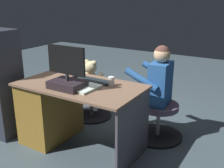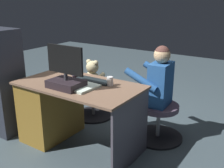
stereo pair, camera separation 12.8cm
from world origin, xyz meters
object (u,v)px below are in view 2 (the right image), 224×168
at_px(monitor, 66,76).
at_px(person, 153,85).
at_px(teddy_bear, 93,75).
at_px(desk, 57,107).
at_px(cup, 110,81).
at_px(office_chair_teddy, 93,100).
at_px(tv_remote, 58,79).
at_px(keyboard, 93,80).
at_px(computer_mouse, 75,75).
at_px(visitor_chair, 158,120).

height_order(monitor, person, monitor).
bearing_deg(teddy_bear, desk, 91.86).
bearing_deg(monitor, cup, -138.14).
relative_size(cup, office_chair_teddy, 0.17).
height_order(tv_remote, teddy_bear, teddy_bear).
distance_m(tv_remote, person, 1.08).
distance_m(keyboard, cup, 0.23).
distance_m(computer_mouse, tv_remote, 0.22).
xyz_separation_m(office_chair_teddy, visitor_chair, (-1.01, 0.07, -0.00)).
bearing_deg(monitor, teddy_bear, -68.78).
bearing_deg(computer_mouse, teddy_bear, -73.27).
relative_size(desk, visitor_chair, 2.26).
height_order(desk, office_chair_teddy, desk).
xyz_separation_m(computer_mouse, cup, (-0.51, 0.05, 0.03)).
xyz_separation_m(tv_remote, office_chair_teddy, (0.09, -0.73, -0.50)).
xyz_separation_m(tv_remote, visitor_chair, (-0.92, -0.67, -0.50)).
relative_size(keyboard, teddy_bear, 1.10).
bearing_deg(teddy_bear, monitor, 111.22).
bearing_deg(person, visitor_chair, 176.26).
bearing_deg(keyboard, cup, 175.07).
height_order(office_chair_teddy, person, person).
bearing_deg(person, teddy_bear, -4.55).
distance_m(monitor, cup, 0.45).
distance_m(monitor, office_chair_teddy, 1.11).
bearing_deg(keyboard, desk, 20.67).
distance_m(computer_mouse, person, 0.90).
bearing_deg(desk, cup, -168.01).
height_order(desk, tv_remote, tv_remote).
distance_m(desk, visitor_chair, 1.19).
bearing_deg(cup, computer_mouse, -5.35).
bearing_deg(visitor_chair, computer_mouse, 28.15).
xyz_separation_m(computer_mouse, office_chair_teddy, (0.16, -0.52, -0.51)).
xyz_separation_m(desk, keyboard, (-0.42, -0.16, 0.35)).
bearing_deg(monitor, visitor_chair, -129.99).
bearing_deg(office_chair_teddy, monitor, 111.51).
bearing_deg(teddy_bear, office_chair_teddy, 90.00).
xyz_separation_m(desk, tv_remote, (-0.07, 0.03, 0.35)).
bearing_deg(computer_mouse, tv_remote, 72.11).
height_order(office_chair_teddy, teddy_bear, teddy_bear).
distance_m(cup, person, 0.58).
distance_m(monitor, tv_remote, 0.30).
bearing_deg(person, office_chair_teddy, -3.74).
xyz_separation_m(cup, person, (-0.25, -0.51, -0.14)).
bearing_deg(computer_mouse, monitor, 117.68).
relative_size(monitor, person, 0.40).
bearing_deg(monitor, keyboard, -107.52).
bearing_deg(cup, desk, 11.99).
distance_m(teddy_bear, visitor_chair, 1.08).
bearing_deg(person, keyboard, 45.27).
bearing_deg(tv_remote, desk, -33.18).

